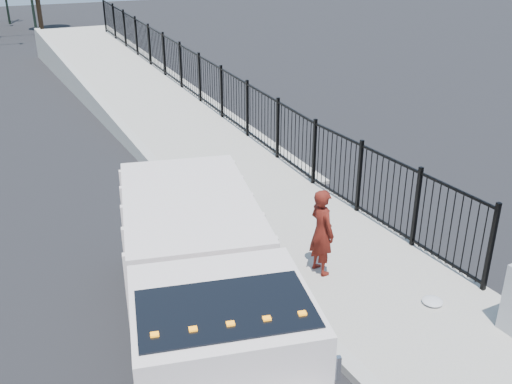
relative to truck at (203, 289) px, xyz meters
name	(u,v)px	position (x,y,z in m)	size (l,w,h in m)	color
ground	(272,292)	(1.92, 1.20, -1.36)	(120.00, 120.00, 0.00)	black
sidewalk	(418,316)	(3.85, -0.80, -1.30)	(3.55, 12.00, 0.12)	#9E998E
curb	(331,347)	(1.92, -0.80, -1.28)	(0.30, 12.00, 0.16)	#ADAAA3
ramp	(136,98)	(4.05, 17.20, -1.36)	(3.95, 24.00, 1.70)	#9E998E
iron_fence	(200,93)	(5.47, 13.20, -0.46)	(0.10, 28.00, 1.80)	black
truck	(203,289)	(0.00, 0.00, 0.00)	(3.95, 7.38, 2.41)	black
worker	(322,232)	(3.06, 1.24, -0.33)	(0.66, 0.43, 1.81)	#51140D
debris	(432,301)	(4.27, -0.70, -1.19)	(0.39, 0.39, 0.10)	silver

